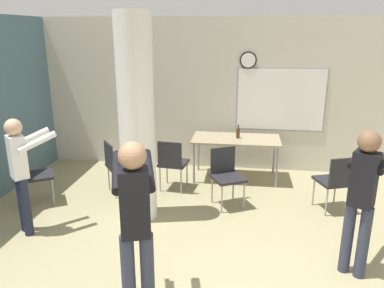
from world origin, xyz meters
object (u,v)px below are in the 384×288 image
Objects in this scene: chair_table_left at (172,161)px; person_watching_back at (21,168)px; chair_near_pillar at (117,163)px; person_playing_front at (135,219)px; chair_by_left_wall at (32,172)px; person_playing_side at (363,193)px; folding_table at (236,141)px; bottle_on_table at (238,133)px; chair_table_front at (226,173)px; chair_mid_room at (336,179)px.

person_watching_back is at bearing -135.56° from chair_table_left.
person_playing_front reaches higher than chair_near_pillar.
person_playing_side reaches higher than chair_by_left_wall.
folding_table is 0.99× the size of person_watching_back.
bottle_on_table reaches higher than folding_table.
chair_table_left is 0.99m from chair_table_front.
person_watching_back is (-2.53, -1.19, 0.39)m from chair_table_front.
bottle_on_table reaches higher than chair_near_pillar.
person_playing_front is at bearing -105.23° from chair_table_front.
folding_table is 1.75× the size of chair_by_left_wall.
person_playing_side is 2.34m from person_playing_front.
chair_mid_room is 3.33m from chair_near_pillar.
chair_by_left_wall is at bearing -154.19° from folding_table.
chair_mid_room is at bearing 47.23° from person_playing_front.
chair_table_front is 2.82m from person_watching_back.
chair_by_left_wall is at bearing 136.88° from person_playing_front.
chair_mid_room is 3.34m from person_playing_front.
person_playing_front is at bearing -156.02° from person_playing_side.
bottle_on_table reaches higher than chair_table_front.
chair_near_pillar is at bearing -154.27° from folding_table.
chair_table_left reaches higher than folding_table.
bottle_on_table is at bearing 77.09° from person_playing_front.
chair_mid_room is (4.47, 0.35, 0.00)m from chair_by_left_wall.
folding_table is 6.42× the size of bottle_on_table.
chair_mid_room is at bearing 15.66° from person_watching_back.
bottle_on_table reaches higher than chair_table_left.
person_playing_front is 1.11× the size of person_watching_back.
chair_by_left_wall is 0.54× the size of person_playing_side.
bottle_on_table is 0.27× the size of chair_near_pillar.
chair_by_left_wall is at bearing -154.05° from chair_near_pillar.
chair_mid_room is at bearing 85.80° from person_playing_side.
chair_table_front is (2.89, 0.39, 0.00)m from chair_by_left_wall.
chair_by_left_wall is at bearing -158.28° from chair_table_left.
chair_table_left is 3.08m from person_playing_side.
person_playing_side is at bearing -4.69° from person_watching_back.
folding_table is 0.15m from bottle_on_table.
bottle_on_table is at bearing 25.80° from chair_near_pillar.
chair_table_left is (-1.04, -0.68, -0.33)m from bottle_on_table.
bottle_on_table is at bearing 40.41° from person_watching_back.
chair_table_front is at bearing -24.05° from chair_table_left.
bottle_on_table is 3.50m from person_watching_back.
person_playing_side reaches higher than bottle_on_table.
bottle_on_table is at bearing 30.33° from folding_table.
chair_table_left is at bearing 44.44° from person_watching_back.
folding_table is at bearing 25.81° from chair_by_left_wall.
person_watching_back is at bearing 145.43° from person_playing_front.
chair_table_front is 1.76m from chair_near_pillar.
person_watching_back reaches higher than chair_table_front.
chair_table_left is at bearing 155.95° from chair_table_front.
chair_mid_room is 0.51× the size of person_playing_front.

